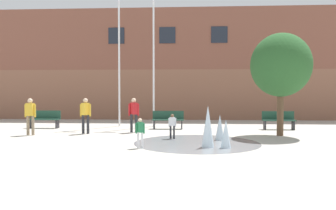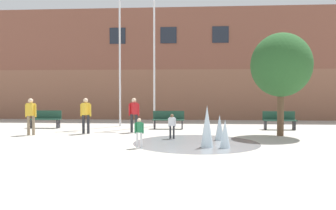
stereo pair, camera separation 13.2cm
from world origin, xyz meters
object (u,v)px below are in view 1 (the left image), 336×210
Objects in this scene: child_with_pink_shirt at (140,131)px; adult_watching at (134,112)px; flagpole_right at (154,49)px; teen_by_trashcan at (85,113)px; adult_near_bench at (30,114)px; park_bench_far_left at (45,119)px; street_tree_near_building at (281,65)px; flagpole_left at (120,50)px; park_bench_under_right_flagpole at (279,120)px; park_bench_under_left_flagpole at (168,119)px; child_running at (172,124)px.

adult_watching is at bearing -31.30° from child_with_pink_shirt.
flagpole_right reaches higher than child_with_pink_shirt.
adult_near_bench is (-2.22, -0.63, 0.00)m from teen_by_trashcan.
park_bench_far_left is 0.37× the size of street_tree_near_building.
park_bench_far_left is 11.88m from street_tree_near_building.
adult_watching is 4.45m from flagpole_left.
street_tree_near_building is at bearing -163.25° from adult_near_bench.
street_tree_near_building reaches higher than adult_watching.
park_bench_under_right_flagpole is 7.47m from flagpole_right.
flagpole_left reaches higher than adult_watching.
park_bench_under_left_flagpole is 6.48m from adult_near_bench.
adult_watching is 2.78m from child_running.
park_bench_under_left_flagpole is 1.62× the size of child_with_pink_shirt.
child_with_pink_shirt is (5.20, -3.06, -0.35)m from adult_near_bench.
teen_by_trashcan is 4.76m from child_with_pink_shirt.
park_bench_under_right_flagpole is 9.12m from flagpole_left.
park_bench_under_right_flagpole is 0.20× the size of flagpole_left.
flagpole_left is at bearing 123.87° from child_running.
street_tree_near_building is (7.64, -3.59, -1.18)m from flagpole_left.
adult_watching is 4.47m from adult_near_bench.
park_bench_far_left is at bearing -162.47° from flagpole_left.
teen_by_trashcan is (2.86, -2.23, 0.45)m from park_bench_far_left.
flagpole_left reaches higher than child_running.
child_with_pink_shirt is (-6.13, -5.96, 0.10)m from park_bench_under_right_flagpole.
flagpole_right is at bearing 148.01° from street_tree_near_building.
child_running is 0.23× the size of street_tree_near_building.
teen_by_trashcan is at bearing 178.75° from street_tree_near_building.
teen_by_trashcan reaches higher than child_running.
street_tree_near_building is at bearing -138.91° from adult_watching.
park_bench_under_right_flagpole is 1.01× the size of teen_by_trashcan.
flagpole_left is at bearing 180.00° from flagpole_right.
teen_by_trashcan is at bearing -147.85° from park_bench_under_left_flagpole.
street_tree_near_building is at bearing -12.01° from park_bench_far_left.
park_bench_far_left is at bearing 29.96° from adult_watching.
flagpole_left is (-1.22, 2.80, 3.24)m from adult_watching.
child_running reaches higher than park_bench_far_left.
teen_by_trashcan is 8.74m from street_tree_near_building.
adult_watching is 6.79m from street_tree_near_building.
adult_watching is at bearing -132.41° from park_bench_under_left_flagpole.
flagpole_right is at bearing 11.83° from park_bench_far_left.
park_bench_under_right_flagpole is (11.98, 0.04, 0.00)m from park_bench_far_left.
child_running is 1.00× the size of child_with_pink_shirt.
teen_by_trashcan is at bearing -37.92° from park_bench_far_left.
adult_near_bench is at bearing 173.97° from child_running.
teen_by_trashcan is at bearing 161.49° from child_running.
adult_watching reaches higher than park_bench_under_right_flagpole.
adult_watching is at bearing 128.76° from teen_by_trashcan.
child_with_pink_shirt is at bearing 61.34° from teen_by_trashcan.
adult_near_bench reaches higher than park_bench_under_left_flagpole.
teen_by_trashcan is at bearing -166.01° from park_bench_under_right_flagpole.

